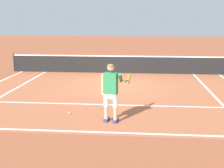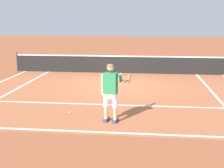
% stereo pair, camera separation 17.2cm
% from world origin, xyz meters
% --- Properties ---
extents(ground_plane, '(80.00, 80.00, 0.00)m').
position_xyz_m(ground_plane, '(0.00, 0.00, 0.00)').
color(ground_plane, '#9E5133').
extents(court_inner_surface, '(10.98, 9.45, 0.00)m').
position_xyz_m(court_inner_surface, '(0.00, -1.42, 0.00)').
color(court_inner_surface, '#B2603D').
rests_on(court_inner_surface, ground).
extents(line_baseline, '(10.98, 0.10, 0.01)m').
position_xyz_m(line_baseline, '(0.00, -5.95, 0.00)').
color(line_baseline, white).
rests_on(line_baseline, ground).
extents(line_service, '(8.23, 0.10, 0.01)m').
position_xyz_m(line_service, '(0.00, -3.29, 0.00)').
color(line_service, white).
rests_on(line_service, ground).
extents(line_centre_service, '(0.10, 6.40, 0.01)m').
position_xyz_m(line_centre_service, '(0.00, -0.09, 0.00)').
color(line_centre_service, white).
rests_on(line_centre_service, ground).
extents(line_singles_left, '(0.10, 9.05, 0.01)m').
position_xyz_m(line_singles_left, '(-4.12, -1.42, 0.00)').
color(line_singles_left, white).
rests_on(line_singles_left, ground).
extents(line_singles_right, '(0.10, 9.05, 0.01)m').
position_xyz_m(line_singles_right, '(4.12, -1.42, 0.00)').
color(line_singles_right, white).
rests_on(line_singles_right, ground).
extents(tennis_net, '(11.96, 0.08, 1.07)m').
position_xyz_m(tennis_net, '(0.00, 3.11, 0.50)').
color(tennis_net, '#333338').
rests_on(tennis_net, ground).
extents(tennis_player, '(0.82, 1.06, 1.71)m').
position_xyz_m(tennis_player, '(0.41, -5.08, 0.99)').
color(tennis_player, navy).
rests_on(tennis_player, ground).
extents(tennis_ball_near_feet, '(0.07, 0.07, 0.07)m').
position_xyz_m(tennis_ball_near_feet, '(-0.98, -4.45, 0.03)').
color(tennis_ball_near_feet, '#CCE02D').
rests_on(tennis_ball_near_feet, ground).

